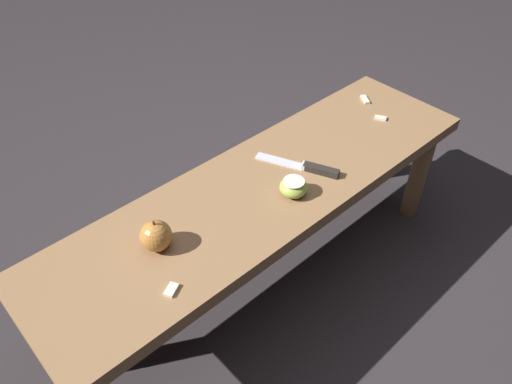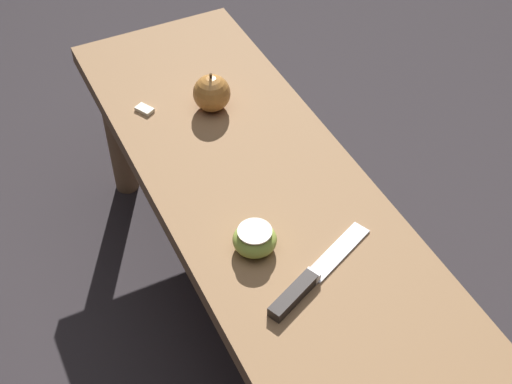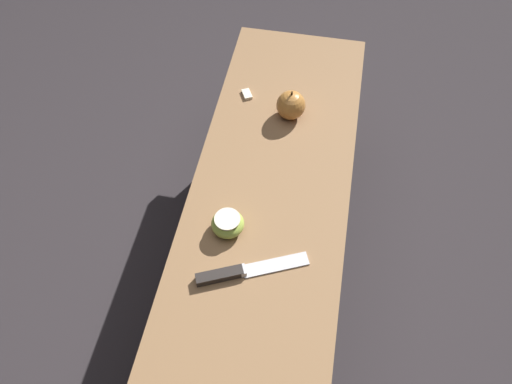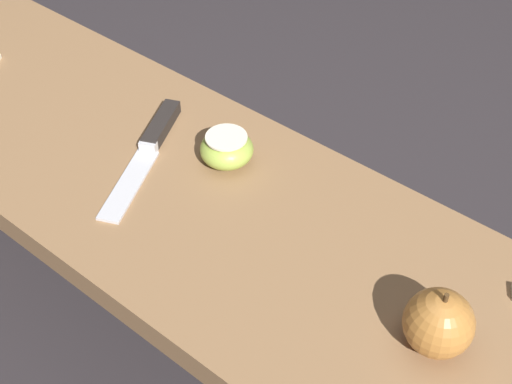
{
  "view_description": "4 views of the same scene",
  "coord_description": "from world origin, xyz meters",
  "px_view_note": "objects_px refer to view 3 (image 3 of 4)",
  "views": [
    {
      "loc": [
        0.72,
        0.75,
        1.33
      ],
      "look_at": [
        0.06,
        0.03,
        0.46
      ],
      "focal_mm": 35.0,
      "sensor_mm": 36.0,
      "label": 1
    },
    {
      "loc": [
        -0.73,
        0.42,
        1.37
      ],
      "look_at": [
        0.06,
        0.03,
        0.46
      ],
      "focal_mm": 50.0,
      "sensor_mm": 36.0,
      "label": 2
    },
    {
      "loc": [
        -0.59,
        -0.09,
        1.42
      ],
      "look_at": [
        0.06,
        0.03,
        0.46
      ],
      "focal_mm": 35.0,
      "sensor_mm": 36.0,
      "label": 3
    },
    {
      "loc": [
        0.49,
        -0.49,
        1.09
      ],
      "look_at": [
        0.06,
        0.03,
        0.46
      ],
      "focal_mm": 50.0,
      "sensor_mm": 36.0,
      "label": 4
    }
  ],
  "objects_px": {
    "wooden_bench": "(263,237)",
    "apple_whole": "(291,105)",
    "apple_cut": "(228,224)",
    "knife": "(236,272)"
  },
  "relations": [
    {
      "from": "wooden_bench",
      "to": "apple_whole",
      "type": "height_order",
      "value": "apple_whole"
    },
    {
      "from": "wooden_bench",
      "to": "apple_cut",
      "type": "height_order",
      "value": "apple_cut"
    },
    {
      "from": "wooden_bench",
      "to": "apple_whole",
      "type": "relative_size",
      "value": 15.87
    },
    {
      "from": "wooden_bench",
      "to": "apple_whole",
      "type": "distance_m",
      "value": 0.36
    },
    {
      "from": "knife",
      "to": "apple_cut",
      "type": "height_order",
      "value": "apple_cut"
    },
    {
      "from": "apple_whole",
      "to": "apple_cut",
      "type": "relative_size",
      "value": 1.16
    },
    {
      "from": "apple_whole",
      "to": "apple_cut",
      "type": "bearing_deg",
      "value": 166.91
    },
    {
      "from": "apple_cut",
      "to": "wooden_bench",
      "type": "bearing_deg",
      "value": -68.85
    },
    {
      "from": "wooden_bench",
      "to": "knife",
      "type": "bearing_deg",
      "value": 165.58
    },
    {
      "from": "knife",
      "to": "wooden_bench",
      "type": "bearing_deg",
      "value": 51.58
    }
  ]
}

